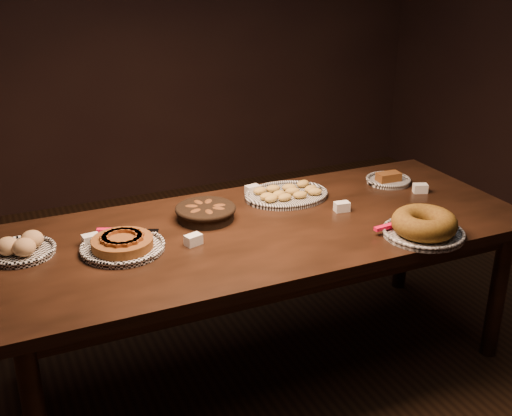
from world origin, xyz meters
name	(u,v)px	position (x,y,z in m)	size (l,w,h in m)	color
ground	(263,364)	(0.00, 0.00, 0.00)	(5.00, 5.00, 0.00)	black
buffet_table	(264,241)	(0.00, 0.00, 0.68)	(2.40, 1.00, 0.75)	black
apple_tart_plate	(123,245)	(-0.64, 0.02, 0.77)	(0.36, 0.36, 0.07)	white
madeleine_platter	(287,194)	(0.25, 0.27, 0.77)	(0.42, 0.34, 0.05)	black
bundt_cake_plate	(424,226)	(0.58, -0.38, 0.80)	(0.37, 0.35, 0.11)	black
croissant_basket	(206,211)	(-0.21, 0.17, 0.79)	(0.33, 0.33, 0.07)	black
bread_roll_plate	(21,248)	(-1.02, 0.14, 0.78)	(0.27, 0.27, 0.09)	white
loaf_plate	(388,180)	(0.83, 0.23, 0.77)	(0.24, 0.24, 0.06)	black
tent_cards	(267,211)	(0.06, 0.10, 0.77)	(1.72, 0.49, 0.04)	white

